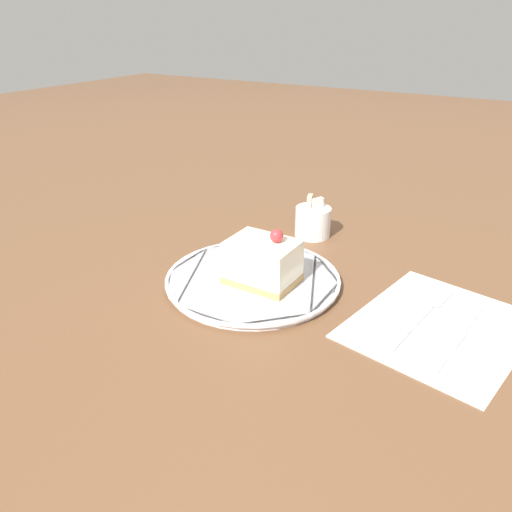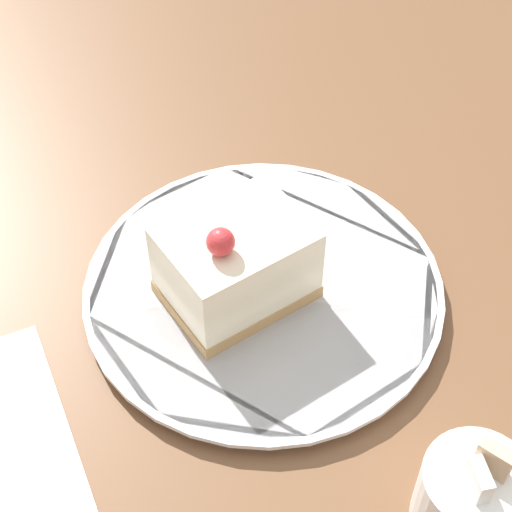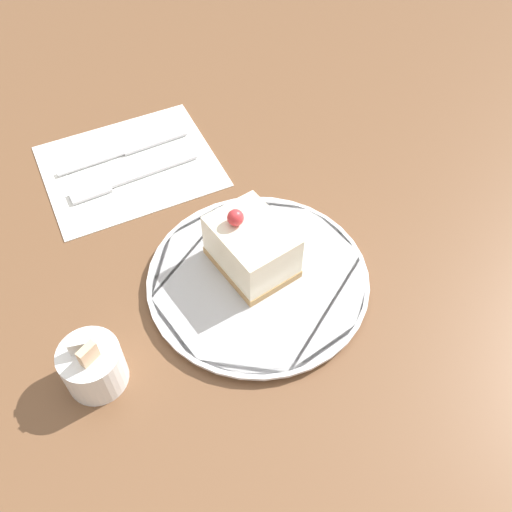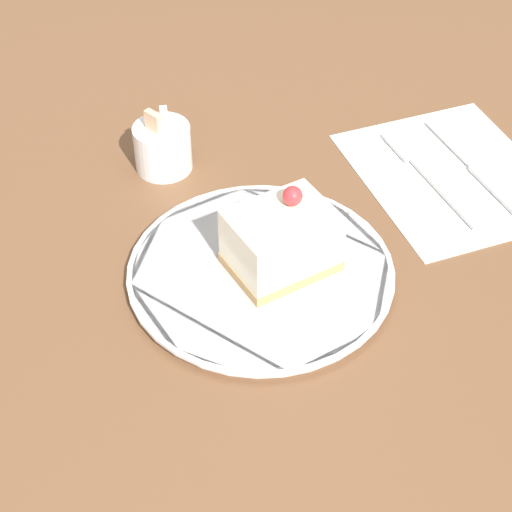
{
  "view_description": "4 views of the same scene",
  "coord_description": "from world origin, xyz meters",
  "px_view_note": "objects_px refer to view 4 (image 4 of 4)",
  "views": [
    {
      "loc": [
        0.35,
        -0.56,
        0.36
      ],
      "look_at": [
        0.02,
        -0.01,
        0.04
      ],
      "focal_mm": 35.0,
      "sensor_mm": 36.0,
      "label": 1
    },
    {
      "loc": [
        0.24,
        0.3,
        0.48
      ],
      "look_at": [
        0.03,
        -0.0,
        0.06
      ],
      "focal_mm": 60.0,
      "sensor_mm": 36.0,
      "label": 2
    },
    {
      "loc": [
        -0.29,
        0.22,
        0.54
      ],
      "look_at": [
        0.02,
        -0.01,
        0.05
      ],
      "focal_mm": 40.0,
      "sensor_mm": 36.0,
      "label": 3
    },
    {
      "loc": [
        -0.29,
        -0.51,
        0.58
      ],
      "look_at": [
        0.01,
        -0.02,
        0.05
      ],
      "focal_mm": 60.0,
      "sensor_mm": 36.0,
      "label": 4
    }
  ],
  "objects_px": {
    "knife": "(483,176)",
    "plate": "(261,273)",
    "sugar_bowl": "(163,147)",
    "cake_slice": "(282,240)",
    "fork": "(423,169)"
  },
  "relations": [
    {
      "from": "sugar_bowl",
      "to": "plate",
      "type": "bearing_deg",
      "value": -90.35
    },
    {
      "from": "knife",
      "to": "sugar_bowl",
      "type": "xyz_separation_m",
      "value": [
        -0.29,
        0.2,
        0.02
      ]
    },
    {
      "from": "fork",
      "to": "sugar_bowl",
      "type": "distance_m",
      "value": 0.29
    },
    {
      "from": "fork",
      "to": "knife",
      "type": "distance_m",
      "value": 0.07
    },
    {
      "from": "cake_slice",
      "to": "knife",
      "type": "bearing_deg",
      "value": 2.25
    },
    {
      "from": "fork",
      "to": "knife",
      "type": "height_order",
      "value": "same"
    },
    {
      "from": "plate",
      "to": "fork",
      "type": "relative_size",
      "value": 1.43
    },
    {
      "from": "plate",
      "to": "fork",
      "type": "distance_m",
      "value": 0.24
    },
    {
      "from": "fork",
      "to": "sugar_bowl",
      "type": "xyz_separation_m",
      "value": [
        -0.24,
        0.16,
        0.02
      ]
    },
    {
      "from": "knife",
      "to": "cake_slice",
      "type": "bearing_deg",
      "value": -170.03
    },
    {
      "from": "plate",
      "to": "cake_slice",
      "type": "distance_m",
      "value": 0.04
    },
    {
      "from": "cake_slice",
      "to": "knife",
      "type": "relative_size",
      "value": 0.52
    },
    {
      "from": "knife",
      "to": "plate",
      "type": "bearing_deg",
      "value": -171.16
    },
    {
      "from": "cake_slice",
      "to": "knife",
      "type": "height_order",
      "value": "cake_slice"
    },
    {
      "from": "plate",
      "to": "sugar_bowl",
      "type": "distance_m",
      "value": 0.21
    }
  ]
}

